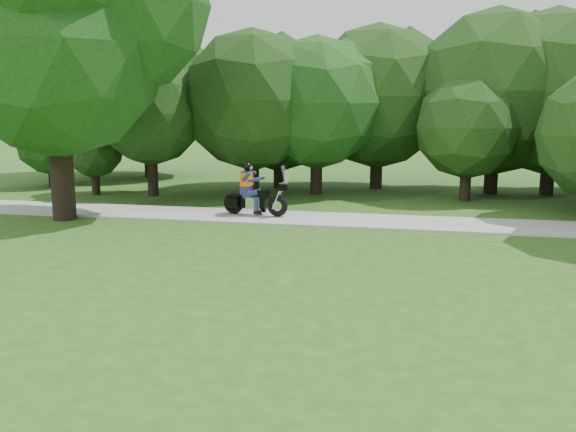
# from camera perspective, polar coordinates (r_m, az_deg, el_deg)

# --- Properties ---
(ground) EXTENTS (100.00, 100.00, 0.00)m
(ground) POSITION_cam_1_polar(r_m,az_deg,el_deg) (11.03, 11.57, -8.47)
(ground) COLOR #245117
(ground) RESTS_ON ground
(walkway) EXTENTS (60.00, 2.20, 0.06)m
(walkway) POSITION_cam_1_polar(r_m,az_deg,el_deg) (18.78, 12.00, -0.64)
(walkway) COLOR #959590
(walkway) RESTS_ON ground
(tree_line) EXTENTS (40.03, 12.59, 7.84)m
(tree_line) POSITION_cam_1_polar(r_m,az_deg,el_deg) (24.80, 15.44, 10.04)
(tree_line) COLOR black
(tree_line) RESTS_ON ground
(big_tree_west) EXTENTS (8.64, 6.56, 9.96)m
(big_tree_west) POSITION_cam_1_polar(r_m,az_deg,el_deg) (20.42, -19.75, 16.00)
(big_tree_west) COLOR black
(big_tree_west) RESTS_ON ground
(touring_motorcycle) EXTENTS (2.10, 0.78, 1.60)m
(touring_motorcycle) POSITION_cam_1_polar(r_m,az_deg,el_deg) (19.50, -3.29, 1.78)
(touring_motorcycle) COLOR black
(touring_motorcycle) RESTS_ON walkway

